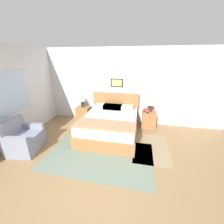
# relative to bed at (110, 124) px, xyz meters

# --- Properties ---
(ground_plane) EXTENTS (16.00, 16.00, 0.00)m
(ground_plane) POSITION_rel_bed_xyz_m (-0.02, -2.01, -0.33)
(ground_plane) COLOR olive
(wall_back) EXTENTS (7.40, 0.09, 2.60)m
(wall_back) POSITION_rel_bed_xyz_m (-0.02, 1.04, 0.97)
(wall_back) COLOR silver
(wall_back) RESTS_ON ground_plane
(wall_left) EXTENTS (0.08, 5.42, 2.60)m
(wall_left) POSITION_rel_bed_xyz_m (-2.55, -0.52, 0.97)
(wall_left) COLOR silver
(wall_left) RESTS_ON ground_plane
(area_rug_main) EXTENTS (2.59, 1.54, 0.01)m
(area_rug_main) POSITION_rel_bed_xyz_m (-0.03, -1.12, -0.33)
(area_rug_main) COLOR slate
(area_rug_main) RESTS_ON ground_plane
(area_rug_bedside) EXTENTS (0.91, 1.39, 0.01)m
(area_rug_bedside) POSITION_rel_bed_xyz_m (1.24, -0.51, -0.33)
(area_rug_bedside) COLOR #897556
(area_rug_bedside) RESTS_ON ground_plane
(bed) EXTENTS (1.64, 1.97, 1.11)m
(bed) POSITION_rel_bed_xyz_m (0.00, 0.00, 0.00)
(bed) COLOR #936038
(bed) RESTS_ON ground_plane
(armchair) EXTENTS (0.78, 0.88, 0.84)m
(armchair) POSITION_rel_bed_xyz_m (-1.98, -1.26, -0.03)
(armchair) COLOR gray
(armchair) RESTS_ON ground_plane
(nightstand_near_window) EXTENTS (0.47, 0.42, 0.55)m
(nightstand_near_window) POSITION_rel_bed_xyz_m (-1.20, 0.76, -0.06)
(nightstand_near_window) COLOR #936038
(nightstand_near_window) RESTS_ON ground_plane
(nightstand_by_door) EXTENTS (0.47, 0.42, 0.55)m
(nightstand_by_door) POSITION_rel_bed_xyz_m (1.21, 0.76, -0.06)
(nightstand_by_door) COLOR #936038
(nightstand_by_door) RESTS_ON ground_plane
(table_lamp_near_window) EXTENTS (0.26, 0.26, 0.45)m
(table_lamp_near_window) POSITION_rel_bed_xyz_m (-1.22, 0.77, 0.52)
(table_lamp_near_window) COLOR #2D2823
(table_lamp_near_window) RESTS_ON nightstand_near_window
(table_lamp_by_door) EXTENTS (0.26, 0.26, 0.45)m
(table_lamp_by_door) POSITION_rel_bed_xyz_m (1.21, 0.77, 0.52)
(table_lamp_by_door) COLOR #2D2823
(table_lamp_by_door) RESTS_ON nightstand_by_door
(book_thick_bottom) EXTENTS (0.25, 0.23, 0.03)m
(book_thick_bottom) POSITION_rel_bed_xyz_m (1.10, 0.72, 0.23)
(book_thick_bottom) COLOR beige
(book_thick_bottom) RESTS_ON nightstand_by_door
(book_hardcover_middle) EXTENTS (0.25, 0.30, 0.03)m
(book_hardcover_middle) POSITION_rel_bed_xyz_m (1.10, 0.72, 0.26)
(book_hardcover_middle) COLOR #232328
(book_hardcover_middle) RESTS_ON book_thick_bottom
(book_novel_upper) EXTENTS (0.20, 0.26, 0.04)m
(book_novel_upper) POSITION_rel_bed_xyz_m (1.10, 0.72, 0.29)
(book_novel_upper) COLOR #B7332D
(book_novel_upper) RESTS_ON book_hardcover_middle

